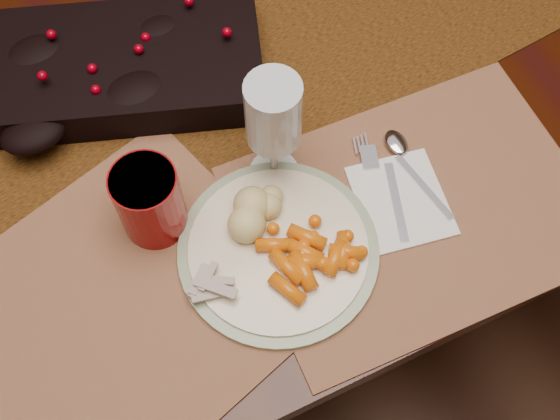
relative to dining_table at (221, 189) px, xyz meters
name	(u,v)px	position (x,y,z in m)	size (l,w,h in m)	color
floor	(233,262)	(0.00, 0.00, -0.38)	(5.00, 5.00, 0.00)	black
dining_table	(221,189)	(0.00, 0.00, 0.00)	(1.80, 1.00, 0.75)	black
table_runner	(184,110)	(-0.05, -0.06, 0.38)	(1.59, 0.33, 0.00)	#442E0D
centerpiece	(122,63)	(-0.11, 0.03, 0.42)	(0.39, 0.20, 0.08)	black
placemat_main	(416,210)	(0.17, -0.33, 0.38)	(0.45, 0.33, 0.00)	brown
placemat_second	(90,333)	(-0.28, -0.31, 0.38)	(0.50, 0.37, 0.00)	brown
dinner_plate	(278,250)	(-0.02, -0.31, 0.39)	(0.26, 0.26, 0.01)	#F1E2C2
baby_carrots	(309,255)	(0.00, -0.34, 0.40)	(0.11, 0.09, 0.02)	orange
mashed_potatoes	(262,211)	(-0.02, -0.27, 0.42)	(0.08, 0.07, 0.05)	beige
turkey_shreds	(215,285)	(-0.12, -0.33, 0.40)	(0.07, 0.06, 0.02)	#C4AA92
napkin	(401,201)	(0.15, -0.32, 0.38)	(0.12, 0.13, 0.00)	white
fork	(389,190)	(0.15, -0.30, 0.39)	(0.02, 0.15, 0.00)	#A2A5BB
spoon	(415,173)	(0.19, -0.29, 0.39)	(0.03, 0.14, 0.00)	silver
red_cup	(150,202)	(-0.15, -0.21, 0.44)	(0.08, 0.08, 0.11)	maroon
wine_glass	(274,134)	(0.02, -0.20, 0.47)	(0.07, 0.07, 0.19)	silver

